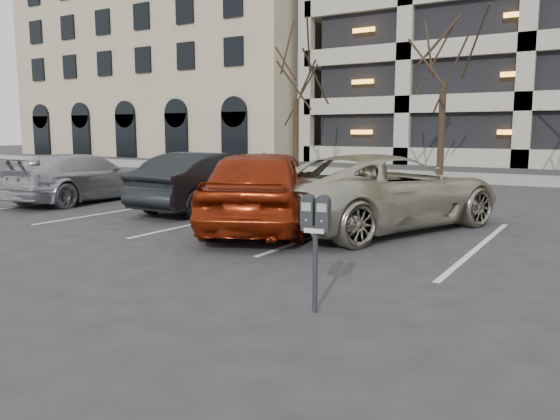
{
  "coord_description": "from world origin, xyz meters",
  "views": [
    {
      "loc": [
        3.23,
        -7.15,
        1.93
      ],
      "look_at": [
        -0.01,
        -1.84,
        1.04
      ],
      "focal_mm": 35.0,
      "sensor_mm": 36.0,
      "label": 1
    }
  ],
  "objects_px": {
    "parking_meter": "(315,225)",
    "tree_a": "(296,55)",
    "car_silver": "(82,178)",
    "tree_b": "(446,21)",
    "suv_silver": "(383,191)",
    "car_dark": "(209,181)",
    "car_red": "(263,188)"
  },
  "relations": [
    {
      "from": "tree_b",
      "to": "car_red",
      "type": "bearing_deg",
      "value": -88.63
    },
    {
      "from": "tree_a",
      "to": "car_red",
      "type": "height_order",
      "value": "tree_a"
    },
    {
      "from": "car_silver",
      "to": "parking_meter",
      "type": "bearing_deg",
      "value": 148.95
    },
    {
      "from": "tree_a",
      "to": "tree_b",
      "type": "xyz_separation_m",
      "value": [
        7.0,
        0.0,
        0.88
      ]
    },
    {
      "from": "parking_meter",
      "to": "car_red",
      "type": "xyz_separation_m",
      "value": [
        -3.26,
        3.96,
        -0.14
      ]
    },
    {
      "from": "tree_a",
      "to": "car_dark",
      "type": "xyz_separation_m",
      "value": [
        4.73,
        -12.59,
        -4.8
      ]
    },
    {
      "from": "tree_b",
      "to": "parking_meter",
      "type": "relative_size",
      "value": 7.07
    },
    {
      "from": "suv_silver",
      "to": "car_dark",
      "type": "distance_m",
      "value": 4.61
    },
    {
      "from": "parking_meter",
      "to": "car_silver",
      "type": "height_order",
      "value": "car_silver"
    },
    {
      "from": "tree_a",
      "to": "tree_b",
      "type": "relative_size",
      "value": 0.86
    },
    {
      "from": "tree_a",
      "to": "car_dark",
      "type": "relative_size",
      "value": 1.77
    },
    {
      "from": "tree_a",
      "to": "car_red",
      "type": "relative_size",
      "value": 1.59
    },
    {
      "from": "tree_b",
      "to": "car_red",
      "type": "relative_size",
      "value": 1.84
    },
    {
      "from": "car_silver",
      "to": "tree_b",
      "type": "bearing_deg",
      "value": -120.17
    },
    {
      "from": "tree_b",
      "to": "car_silver",
      "type": "xyz_separation_m",
      "value": [
        -6.34,
        -13.12,
        -5.72
      ]
    },
    {
      "from": "car_dark",
      "to": "car_red",
      "type": "bearing_deg",
      "value": 150.23
    },
    {
      "from": "car_dark",
      "to": "car_silver",
      "type": "bearing_deg",
      "value": 8.84
    },
    {
      "from": "parking_meter",
      "to": "car_dark",
      "type": "xyz_separation_m",
      "value": [
        -5.86,
        5.53,
        -0.25
      ]
    },
    {
      "from": "parking_meter",
      "to": "tree_a",
      "type": "bearing_deg",
      "value": 112.24
    },
    {
      "from": "car_silver",
      "to": "car_red",
      "type": "bearing_deg",
      "value": 166.84
    },
    {
      "from": "parking_meter",
      "to": "car_silver",
      "type": "relative_size",
      "value": 0.27
    },
    {
      "from": "tree_b",
      "to": "parking_meter",
      "type": "bearing_deg",
      "value": -78.77
    },
    {
      "from": "car_dark",
      "to": "car_silver",
      "type": "relative_size",
      "value": 0.94
    },
    {
      "from": "car_dark",
      "to": "tree_b",
      "type": "bearing_deg",
      "value": -98.89
    },
    {
      "from": "suv_silver",
      "to": "car_dark",
      "type": "xyz_separation_m",
      "value": [
        -4.6,
        0.22,
        -0.03
      ]
    },
    {
      "from": "tree_b",
      "to": "suv_silver",
      "type": "xyz_separation_m",
      "value": [
        2.33,
        -12.8,
        -5.64
      ]
    },
    {
      "from": "suv_silver",
      "to": "car_silver",
      "type": "distance_m",
      "value": 8.68
    },
    {
      "from": "car_dark",
      "to": "tree_a",
      "type": "bearing_deg",
      "value": -68.07
    },
    {
      "from": "parking_meter",
      "to": "car_dark",
      "type": "relative_size",
      "value": 0.29
    },
    {
      "from": "parking_meter",
      "to": "car_dark",
      "type": "bearing_deg",
      "value": 128.59
    },
    {
      "from": "car_red",
      "to": "car_silver",
      "type": "height_order",
      "value": "car_red"
    },
    {
      "from": "suv_silver",
      "to": "car_silver",
      "type": "xyz_separation_m",
      "value": [
        -8.67,
        -0.32,
        -0.08
      ]
    }
  ]
}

